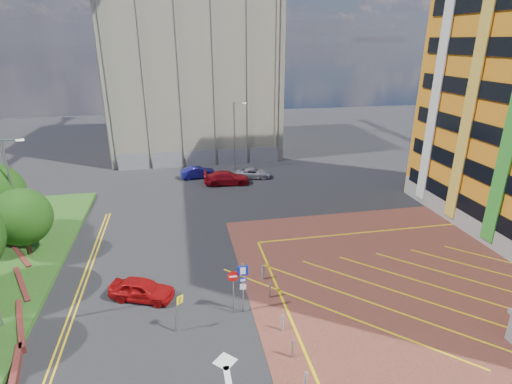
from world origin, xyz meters
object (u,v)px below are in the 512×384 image
object	(u,v)px
lamp_back	(235,133)
sign_cluster	(239,283)
warning_sign	(178,309)
car_red_left	(142,289)
car_silver_back	(253,173)
lamp_left_far	(13,188)
car_red_back	(227,178)
tree_c	(22,217)
car_blue_back	(198,172)

from	to	relation	value
lamp_back	sign_cluster	world-z (taller)	lamp_back
lamp_back	warning_sign	bearing A→B (deg)	-104.46
car_red_left	car_silver_back	size ratio (longest dim) A/B	0.97
lamp_left_far	car_red_left	bearing A→B (deg)	-43.24
warning_sign	car_red_back	xyz separation A→B (m)	(5.46, 22.76, -0.72)
lamp_left_far	lamp_back	world-z (taller)	lamp_left_far
car_silver_back	tree_c	bearing A→B (deg)	135.11
car_red_left	car_blue_back	xyz separation A→B (m)	(4.68, 22.13, -0.02)
tree_c	lamp_left_far	size ratio (longest dim) A/B	0.61
car_silver_back	car_red_back	bearing A→B (deg)	123.77
lamp_left_far	car_blue_back	bearing A→B (deg)	44.36
sign_cluster	lamp_back	bearing A→B (deg)	82.03
lamp_left_far	car_red_left	distance (m)	13.18
car_silver_back	lamp_back	bearing A→B (deg)	29.31
sign_cluster	car_red_back	size ratio (longest dim) A/B	0.65
lamp_back	car_blue_back	xyz separation A→B (m)	(-4.67, -2.47, -3.72)
car_red_back	car_silver_back	world-z (taller)	car_red_back
car_red_left	car_red_back	xyz separation A→B (m)	(7.60, 19.40, 0.05)
lamp_left_far	car_silver_back	world-z (taller)	lamp_left_far
car_silver_back	car_red_left	bearing A→B (deg)	160.86
lamp_back	car_silver_back	distance (m)	5.48
warning_sign	car_blue_back	world-z (taller)	warning_sign
car_red_left	tree_c	bearing A→B (deg)	72.95
tree_c	car_blue_back	distance (m)	20.35
lamp_left_far	car_red_left	size ratio (longest dim) A/B	2.06
sign_cluster	warning_sign	world-z (taller)	sign_cluster
warning_sign	car_silver_back	distance (m)	25.79
lamp_back	car_blue_back	size ratio (longest dim) A/B	2.07
car_silver_back	car_blue_back	bearing A→B (deg)	86.93
car_red_left	car_red_back	size ratio (longest dim) A/B	0.79
sign_cluster	car_red_back	distance (m)	21.94
warning_sign	car_red_back	world-z (taller)	warning_sign
car_red_left	sign_cluster	bearing A→B (deg)	-91.75
tree_c	car_red_left	distance (m)	10.85
car_blue_back	car_red_back	distance (m)	4.00
lamp_back	warning_sign	xyz separation A→B (m)	(-7.21, -27.97, -2.93)
car_blue_back	car_silver_back	size ratio (longest dim) A/B	0.97
warning_sign	sign_cluster	bearing A→B (deg)	15.51
lamp_back	warning_sign	distance (m)	29.03
car_red_left	car_silver_back	world-z (taller)	car_red_left
sign_cluster	car_silver_back	distance (m)	23.95
car_blue_back	car_red_back	bearing A→B (deg)	-138.88
lamp_left_far	sign_cluster	distance (m)	18.58
car_red_back	car_silver_back	size ratio (longest dim) A/B	1.23
tree_c	lamp_back	xyz separation A→B (m)	(17.58, 18.00, 1.17)
lamp_left_far	lamp_back	distance (m)	24.46
lamp_left_far	car_red_left	world-z (taller)	lamp_left_far
car_red_left	car_silver_back	distance (m)	23.54
lamp_left_far	car_red_back	distance (m)	20.31
sign_cluster	lamp_left_far	bearing A→B (deg)	143.18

